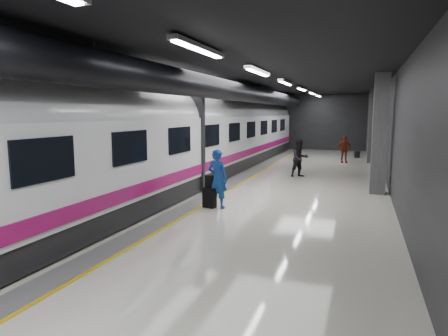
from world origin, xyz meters
The scene contains 9 objects.
ground centered at (0.00, 0.00, 0.00)m, with size 40.00×40.00×0.00m, color silver.
platform_hall centered at (-0.29, 0.96, 3.54)m, with size 10.02×40.02×4.51m.
train centered at (-3.25, 0.00, 2.07)m, with size 3.05×38.00×4.05m.
traveler_main centered at (-0.40, -2.17, 0.95)m, with size 0.69×0.46×1.90m, color #1648AA.
suitcase_main centered at (-0.65, -2.23, 0.33)m, with size 0.40×0.25×0.66m, color black.
shoulder_bag centered at (-0.64, -2.20, 0.85)m, with size 0.30×0.16×0.39m, color black.
traveler_far_a centered at (1.17, 5.02, 0.90)m, with size 0.88×0.68×1.80m, color black.
traveler_far_b centered at (2.92, 11.54, 0.84)m, with size 0.98×0.41×1.68m, color maroon.
suitcase_far centered at (3.66, 14.57, 0.22)m, with size 0.30×0.20×0.45m, color black.
Camera 1 is at (3.91, -14.01, 3.03)m, focal length 32.00 mm.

